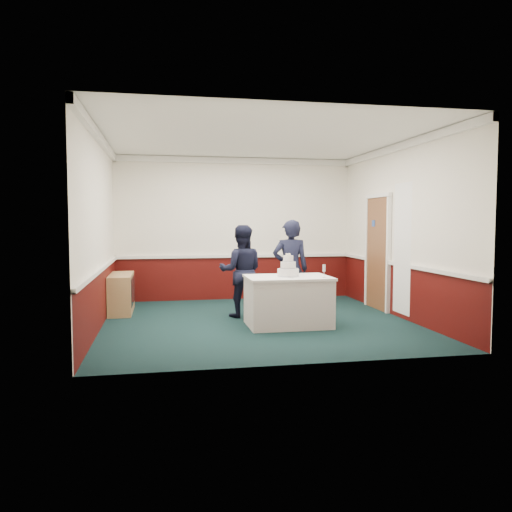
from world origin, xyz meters
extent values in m
plane|color=black|center=(0.00, 0.00, 0.00)|extent=(5.00, 5.00, 0.00)
cube|color=white|center=(0.00, 2.48, 1.50)|extent=(5.00, 0.05, 3.00)
cube|color=white|center=(-2.48, 0.00, 1.50)|extent=(0.05, 5.00, 3.00)
cube|color=white|center=(2.48, 0.00, 1.50)|extent=(0.05, 5.00, 3.00)
cube|color=white|center=(0.00, 0.00, 2.98)|extent=(5.00, 5.00, 0.05)
cube|color=#440A09|center=(0.00, 2.48, 0.45)|extent=(5.00, 0.02, 0.90)
cube|color=white|center=(0.00, 2.47, 0.92)|extent=(4.98, 0.05, 0.06)
cube|color=white|center=(0.00, 2.46, 2.93)|extent=(5.00, 0.08, 0.12)
cube|color=brown|center=(2.46, 0.80, 1.05)|extent=(0.05, 0.90, 2.10)
cube|color=#234799|center=(2.44, 0.95, 1.62)|extent=(0.01, 0.12, 0.12)
cube|color=white|center=(2.42, -0.25, 1.20)|extent=(0.02, 0.60, 2.20)
cube|color=tan|center=(-2.28, 1.32, 0.35)|extent=(0.40, 1.20, 0.70)
cube|color=black|center=(-2.07, 1.32, 0.40)|extent=(0.01, 1.00, 0.50)
cube|color=white|center=(0.42, -0.38, 0.38)|extent=(1.28, 0.88, 0.76)
cube|color=white|center=(0.42, -0.38, 0.77)|extent=(1.32, 0.92, 0.04)
cylinder|color=white|center=(0.42, -0.38, 0.85)|extent=(0.34, 0.34, 0.12)
cylinder|color=silver|center=(0.42, -0.38, 0.80)|extent=(0.35, 0.35, 0.03)
cylinder|color=white|center=(0.42, -0.38, 0.97)|extent=(0.24, 0.24, 0.11)
cylinder|color=silver|center=(0.42, -0.38, 0.92)|extent=(0.25, 0.25, 0.02)
cylinder|color=white|center=(0.42, -0.38, 1.07)|extent=(0.16, 0.16, 0.10)
cylinder|color=silver|center=(0.42, -0.38, 1.03)|extent=(0.17, 0.17, 0.02)
sphere|color=#EDE5C9|center=(0.42, -0.38, 1.14)|extent=(0.03, 0.03, 0.03)
sphere|color=#EDE5C9|center=(0.44, -0.37, 1.14)|extent=(0.03, 0.03, 0.03)
sphere|color=#EDE5C9|center=(0.40, -0.36, 1.14)|extent=(0.03, 0.03, 0.03)
sphere|color=#EDE5C9|center=(0.43, -0.41, 1.14)|extent=(0.03, 0.03, 0.03)
sphere|color=#EDE5C9|center=(0.39, -0.40, 1.14)|extent=(0.03, 0.03, 0.03)
cube|color=silver|center=(0.39, -0.58, 0.79)|extent=(0.08, 0.22, 0.00)
cylinder|color=silver|center=(0.92, -0.66, 0.79)|extent=(0.05, 0.05, 0.01)
cylinder|color=silver|center=(0.92, -0.66, 0.84)|extent=(0.01, 0.01, 0.09)
cylinder|color=silver|center=(0.92, -0.66, 0.94)|extent=(0.04, 0.04, 0.11)
imported|color=black|center=(-0.20, 0.50, 0.80)|extent=(0.86, 0.71, 1.60)
imported|color=black|center=(0.63, 0.27, 0.84)|extent=(0.66, 0.48, 1.69)
camera|label=1|loc=(-1.55, -7.99, 1.66)|focal=35.00mm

